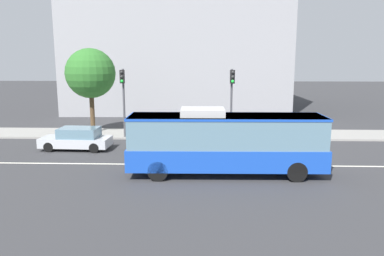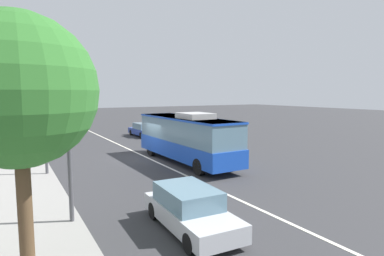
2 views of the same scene
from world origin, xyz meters
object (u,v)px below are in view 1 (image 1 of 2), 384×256
object	(u,v)px
traffic_light_near_corner	(123,91)
traffic_light_mid_block	(232,92)
sedan_silver	(77,139)
transit_bus	(225,140)
street_tree_kerbside_left	(90,74)

from	to	relation	value
traffic_light_near_corner	traffic_light_mid_block	xyz separation A→B (m)	(7.96, 0.03, 0.00)
sedan_silver	transit_bus	bearing A→B (deg)	154.10
transit_bus	traffic_light_mid_block	world-z (taller)	traffic_light_mid_block
transit_bus	sedan_silver	world-z (taller)	transit_bus
traffic_light_near_corner	street_tree_kerbside_left	bearing A→B (deg)	-120.18
street_tree_kerbside_left	traffic_light_mid_block	bearing A→B (deg)	-8.85
sedan_silver	street_tree_kerbside_left	distance (m)	6.53
traffic_light_near_corner	sedan_silver	bearing A→B (deg)	-35.18
sedan_silver	traffic_light_near_corner	xyz separation A→B (m)	(2.43, 3.37, 2.84)
traffic_light_mid_block	street_tree_kerbside_left	xyz separation A→B (m)	(-10.84, 1.69, 1.23)
traffic_light_near_corner	traffic_light_mid_block	distance (m)	7.96
traffic_light_mid_block	street_tree_kerbside_left	distance (m)	11.04
traffic_light_mid_block	traffic_light_near_corner	bearing A→B (deg)	-94.95
sedan_silver	traffic_light_mid_block	world-z (taller)	traffic_light_mid_block
traffic_light_near_corner	street_tree_kerbside_left	distance (m)	3.57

